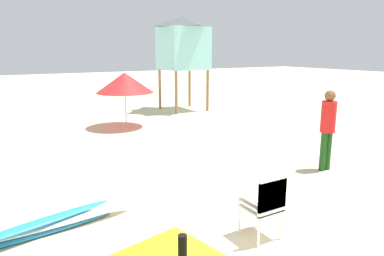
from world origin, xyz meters
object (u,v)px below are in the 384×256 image
lifeguard_tower (183,43)px  beach_umbrella_left (125,83)px  lifeguard_near_center (328,125)px  stacked_plastic_chairs (266,200)px  surfboard_pile (41,227)px

lifeguard_tower → beach_umbrella_left: 4.31m
beach_umbrella_left → lifeguard_near_center: bearing=-71.7°
stacked_plastic_chairs → lifeguard_tower: lifeguard_tower is taller
stacked_plastic_chairs → lifeguard_tower: (4.52, 10.36, 2.33)m
surfboard_pile → stacked_plastic_chairs: bearing=-33.0°
stacked_plastic_chairs → surfboard_pile: stacked_plastic_chairs is taller
stacked_plastic_chairs → lifeguard_tower: bearing=66.5°
stacked_plastic_chairs → lifeguard_near_center: lifeguard_near_center is taller
stacked_plastic_chairs → lifeguard_tower: 11.54m
lifeguard_near_center → stacked_plastic_chairs: bearing=-153.7°
stacked_plastic_chairs → beach_umbrella_left: beach_umbrella_left is taller
surfboard_pile → beach_umbrella_left: bearing=60.0°
lifeguard_tower → beach_umbrella_left: size_ratio=2.06×
stacked_plastic_chairs → surfboard_pile: size_ratio=0.38×
lifeguard_tower → lifeguard_near_center: bearing=-98.4°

